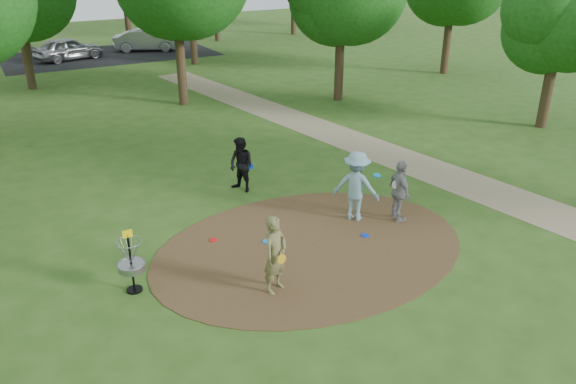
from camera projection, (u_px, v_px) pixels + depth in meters
ground at (311, 247)px, 14.47m from camera, size 100.00×100.00×0.00m
dirt_clearing at (311, 247)px, 14.47m from camera, size 8.40×8.40×0.02m
footpath at (443, 175)px, 18.99m from camera, size 7.55×39.89×0.01m
parking_lot at (110, 55)px, 39.21m from camera, size 14.00×8.00×0.01m
player_observer_with_disc at (275, 255)px, 12.33m from camera, size 0.80×0.69×1.85m
player_throwing_with_disc at (356, 186)px, 15.56m from camera, size 1.56×1.48×2.02m
player_walking_with_disc at (241, 165)px, 17.44m from camera, size 0.93×1.03×1.74m
player_waiting_with_disc at (399, 191)px, 15.52m from camera, size 0.66×1.12×1.79m
disc_ground_cyan at (266, 241)px, 14.70m from camera, size 0.22×0.22×0.02m
disc_ground_blue at (365, 235)px, 15.00m from camera, size 0.22×0.22×0.02m
disc_ground_red at (213, 240)px, 14.77m from camera, size 0.22×0.22×0.02m
car_left at (68, 49)px, 37.17m from camera, size 4.73×2.92×1.50m
car_right at (147, 40)px, 40.30m from camera, size 4.89×3.22×1.52m
disc_golf_basket at (130, 257)px, 12.33m from camera, size 0.63×0.63×1.54m
tree_ring at (231, 2)px, 20.19m from camera, size 37.33×45.43×9.12m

